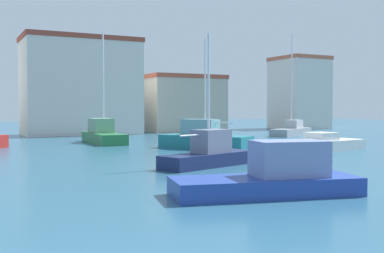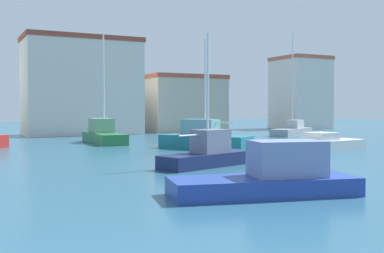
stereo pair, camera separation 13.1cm
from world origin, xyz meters
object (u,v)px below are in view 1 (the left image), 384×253
Objects in this scene: sailboat_teal_far_left at (204,138)px; sailboat_navy_behind_lamppost at (209,153)px; sailboat_green_distant_east at (103,134)px; motorboat_white_distant_north at (322,144)px; sailboat_grey_inner_mooring at (292,130)px; motorboat_blue_center_channel at (274,176)px.

sailboat_teal_far_left is 1.18× the size of sailboat_navy_behind_lamppost.
motorboat_white_distant_north is (10.87, -13.66, -0.30)m from sailboat_green_distant_east.
sailboat_green_distant_east is at bearing -175.32° from sailboat_grey_inner_mooring.
sailboat_grey_inner_mooring is 1.39× the size of sailboat_teal_far_left.
sailboat_green_distant_east is at bearing 85.99° from motorboat_blue_center_channel.
sailboat_navy_behind_lamppost reaches higher than motorboat_blue_center_channel.
sailboat_teal_far_left is 0.85× the size of sailboat_green_distant_east.
motorboat_white_distant_north is (6.26, -4.88, -0.29)m from sailboat_teal_far_left.
sailboat_grey_inner_mooring is 20.74m from sailboat_green_distant_east.
sailboat_teal_far_left is 7.94m from motorboat_white_distant_north.
motorboat_blue_center_channel is 1.00× the size of sailboat_navy_behind_lamppost.
sailboat_teal_far_left reaches higher than motorboat_blue_center_channel.
sailboat_teal_far_left is 17.74m from motorboat_blue_center_channel.
motorboat_white_distant_north is (-9.80, -15.35, -0.14)m from sailboat_grey_inner_mooring.
motorboat_blue_center_channel is 0.94× the size of motorboat_white_distant_north.
sailboat_grey_inner_mooring is at bearing 43.23° from sailboat_navy_behind_lamppost.
sailboat_navy_behind_lamppost is 17.63m from sailboat_green_distant_east.
sailboat_teal_far_left is 1.11× the size of motorboat_white_distant_north.
motorboat_blue_center_channel is at bearing -94.01° from sailboat_green_distant_east.
motorboat_blue_center_channel is at bearing -111.11° from sailboat_teal_far_left.
sailboat_green_distant_east reaches higher than motorboat_white_distant_north.
sailboat_navy_behind_lamppost is at bearing -116.92° from sailboat_teal_far_left.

